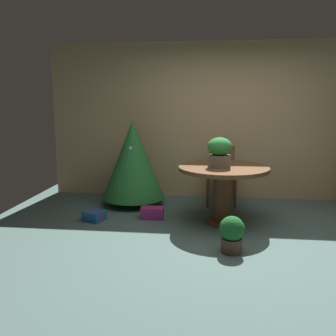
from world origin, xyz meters
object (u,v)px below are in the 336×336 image
(gift_box_purple, at_px, (152,213))
(holiday_tree, at_px, (133,160))
(flower_vase, at_px, (219,152))
(gift_box_blue, at_px, (94,216))
(wooden_chair_far, at_px, (221,171))
(potted_plant, at_px, (232,233))
(round_dining_table, at_px, (223,182))

(gift_box_purple, bearing_deg, holiday_tree, 120.75)
(holiday_tree, relative_size, gift_box_purple, 4.10)
(gift_box_purple, bearing_deg, flower_vase, -7.14)
(flower_vase, relative_size, holiday_tree, 0.29)
(holiday_tree, distance_m, gift_box_blue, 1.15)
(wooden_chair_far, xyz_separation_m, gift_box_blue, (-1.77, -1.09, -0.47))
(flower_vase, relative_size, wooden_chair_far, 0.42)
(holiday_tree, bearing_deg, potted_plant, -50.33)
(round_dining_table, bearing_deg, flower_vase, -145.15)
(round_dining_table, distance_m, wooden_chair_far, 0.99)
(holiday_tree, bearing_deg, round_dining_table, -28.92)
(round_dining_table, distance_m, gift_box_purple, 1.09)
(wooden_chair_far, bearing_deg, round_dining_table, -90.00)
(flower_vase, xyz_separation_m, holiday_tree, (-1.33, 0.81, -0.26))
(wooden_chair_far, height_order, gift_box_purple, wooden_chair_far)
(holiday_tree, xyz_separation_m, gift_box_blue, (-0.38, -0.87, -0.66))
(holiday_tree, bearing_deg, flower_vase, -31.40)
(round_dining_table, relative_size, holiday_tree, 0.89)
(gift_box_blue, bearing_deg, wooden_chair_far, 31.65)
(wooden_chair_far, distance_m, gift_box_purple, 1.41)
(round_dining_table, bearing_deg, gift_box_purple, 175.81)
(wooden_chair_far, distance_m, potted_plant, 2.01)
(gift_box_purple, height_order, gift_box_blue, gift_box_purple)
(holiday_tree, relative_size, gift_box_blue, 4.10)
(wooden_chair_far, height_order, potted_plant, wooden_chair_far)
(potted_plant, bearing_deg, holiday_tree, 129.67)
(round_dining_table, relative_size, wooden_chair_far, 1.29)
(round_dining_table, height_order, potted_plant, round_dining_table)
(wooden_chair_far, xyz_separation_m, holiday_tree, (-1.39, -0.22, 0.19))
(round_dining_table, xyz_separation_m, gift_box_purple, (-0.98, 0.07, -0.49))
(gift_box_blue, relative_size, potted_plant, 0.80)
(round_dining_table, height_order, gift_box_purple, round_dining_table)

